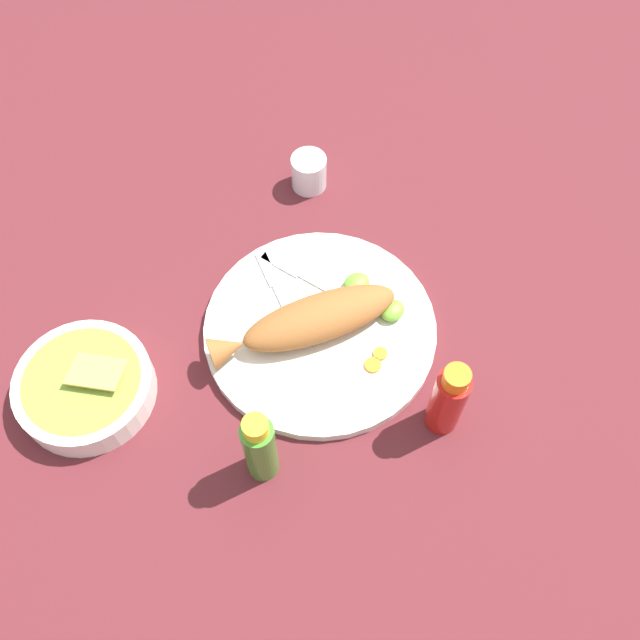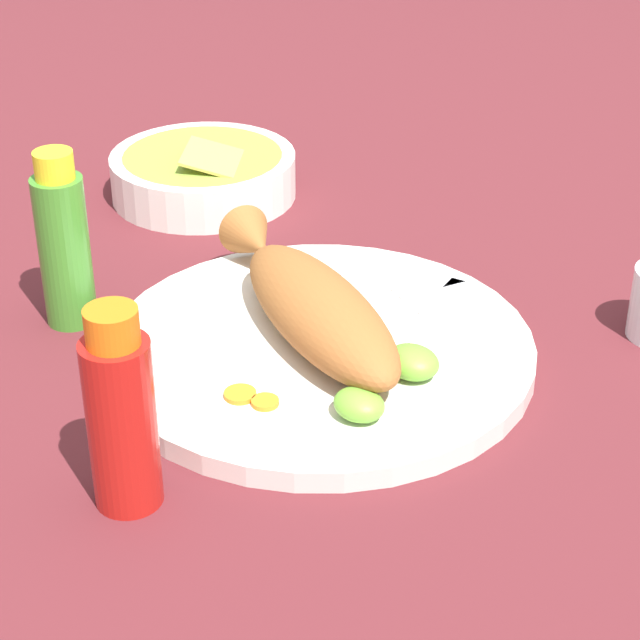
% 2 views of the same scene
% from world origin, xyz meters
% --- Properties ---
extents(ground_plane, '(4.00, 4.00, 0.00)m').
position_xyz_m(ground_plane, '(0.00, 0.00, 0.00)').
color(ground_plane, '#561E23').
extents(main_plate, '(0.36, 0.36, 0.02)m').
position_xyz_m(main_plate, '(0.00, 0.00, 0.01)').
color(main_plate, silver).
rests_on(main_plate, ground_plane).
extents(fried_fish, '(0.29, 0.18, 0.05)m').
position_xyz_m(fried_fish, '(-0.01, 0.01, 0.05)').
color(fried_fish, '#935628').
rests_on(fried_fish, main_plate).
extents(fork_near, '(0.09, 0.17, 0.00)m').
position_xyz_m(fork_near, '(0.00, 0.09, 0.02)').
color(fork_near, silver).
rests_on(fork_near, main_plate).
extents(fork_far, '(0.05, 0.18, 0.00)m').
position_xyz_m(fork_far, '(0.05, 0.08, 0.02)').
color(fork_far, silver).
rests_on(fork_far, main_plate).
extents(carrot_slice_near, '(0.02, 0.02, 0.00)m').
position_xyz_m(carrot_slice_near, '(0.03, -0.10, 0.02)').
color(carrot_slice_near, orange).
rests_on(carrot_slice_near, main_plate).
extents(carrot_slice_mid, '(0.03, 0.03, 0.00)m').
position_xyz_m(carrot_slice_mid, '(0.01, -0.10, 0.02)').
color(carrot_slice_mid, orange).
rests_on(carrot_slice_mid, main_plate).
extents(lime_wedge_main, '(0.04, 0.03, 0.02)m').
position_xyz_m(lime_wedge_main, '(0.09, -0.07, 0.03)').
color(lime_wedge_main, '#6BB233').
rests_on(lime_wedge_main, main_plate).
extents(lime_wedge_side, '(0.05, 0.04, 0.02)m').
position_xyz_m(lime_wedge_side, '(0.09, 0.01, 0.03)').
color(lime_wedge_side, '#6BB233').
rests_on(lime_wedge_side, main_plate).
extents(hot_sauce_bottle_red, '(0.05, 0.05, 0.15)m').
position_xyz_m(hot_sauce_bottle_red, '(0.01, -0.23, 0.07)').
color(hot_sauce_bottle_red, '#B21914').
rests_on(hot_sauce_bottle_red, ground_plane).
extents(hot_sauce_bottle_green, '(0.04, 0.04, 0.16)m').
position_xyz_m(hot_sauce_bottle_green, '(-0.21, -0.09, 0.08)').
color(hot_sauce_bottle_green, '#3D8428').
rests_on(hot_sauce_bottle_green, ground_plane).
extents(guacamole_bowl, '(0.20, 0.20, 0.06)m').
position_xyz_m(guacamole_bowl, '(-0.31, 0.18, 0.03)').
color(guacamole_bowl, white).
rests_on(guacamole_bowl, ground_plane).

